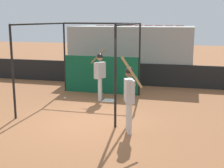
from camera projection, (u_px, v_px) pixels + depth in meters
name	position (u px, v px, depth m)	size (l,w,h in m)	color
ground_plane	(87.00, 122.00, 9.30)	(60.00, 60.00, 0.00)	#935B38
outfield_wall	(127.00, 74.00, 14.59)	(24.00, 0.12, 1.02)	black
bleacher_section	(134.00, 53.00, 15.99)	(5.95, 3.20, 2.70)	#9E9E99
batting_cage	(96.00, 65.00, 12.06)	(3.26, 4.00, 2.89)	black
home_plate	(109.00, 100.00, 11.78)	(0.44, 0.44, 0.02)	white
player_batter	(100.00, 72.00, 11.67)	(0.57, 0.93, 1.90)	silver
player_waiting	(129.00, 94.00, 8.19)	(0.60, 0.67, 2.11)	silver
baseball	(65.00, 98.00, 12.00)	(0.07, 0.07, 0.07)	white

